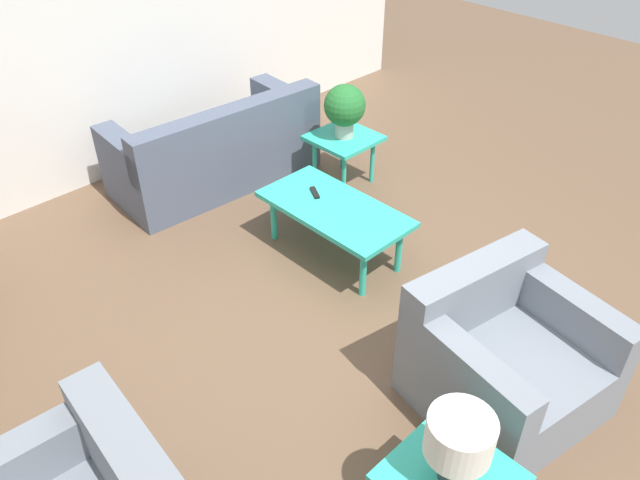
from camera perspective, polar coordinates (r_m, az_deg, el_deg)
The scene contains 9 objects.
ground_plane at distance 4.46m, azimuth 4.14°, elevation -6.82°, with size 14.00×14.00×0.00m, color brown.
wall_right at distance 5.97m, azimuth -18.69°, elevation 18.14°, with size 0.12×7.20×2.70m.
sofa at distance 5.83m, azimuth -9.38°, elevation 7.97°, with size 0.97×1.91×0.83m.
armchair at distance 3.86m, azimuth 16.43°, elevation -10.35°, with size 1.08×1.12×0.83m.
coffee_table at distance 4.75m, azimuth 1.32°, elevation 2.59°, with size 1.18×0.60×0.45m.
side_table_plant at distance 5.72m, azimuth 2.19°, elevation 8.89°, with size 0.56×0.56×0.47m.
potted_plant at distance 5.57m, azimuth 2.27°, elevation 12.05°, with size 0.37×0.37×0.48m.
table_lamp at distance 2.91m, azimuth 12.59°, elevation -17.45°, with size 0.31×0.31×0.40m.
remote_control at distance 4.87m, azimuth -0.48°, elevation 4.36°, with size 0.16×0.11×0.02m.
Camera 1 is at (-2.09, 2.49, 3.05)m, focal length 35.00 mm.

